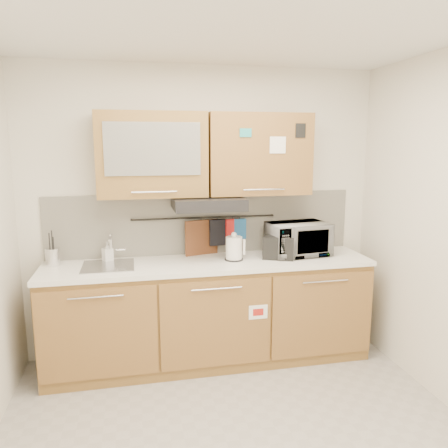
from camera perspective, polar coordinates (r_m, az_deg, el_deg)
name	(u,v)px	position (r m, az deg, el deg)	size (l,w,h in m)	color
floor	(243,448)	(3.15, 2.48, -27.23)	(3.20, 3.20, 0.00)	#9E9993
ceiling	(247,14)	(2.58, 2.99, 25.68)	(3.20, 3.20, 0.00)	white
wall_back	(203,212)	(4.01, -2.70, 1.52)	(3.20, 3.20, 0.00)	silver
base_cabinet	(210,317)	(3.96, -1.86, -12.08)	(2.80, 0.64, 0.88)	olive
countertop	(210,263)	(3.79, -1.89, -5.18)	(2.82, 0.62, 0.04)	white
backsplash	(204,223)	(4.01, -2.66, 0.08)	(2.80, 0.02, 0.56)	silver
upper_cabinets	(206,154)	(3.78, -2.41, 9.07)	(1.82, 0.37, 0.70)	olive
range_hood	(208,203)	(3.74, -2.10, 2.75)	(0.60, 0.46, 0.10)	black
sink	(108,266)	(3.76, -14.86, -5.30)	(0.42, 0.40, 0.26)	silver
utensil_rail	(204,218)	(3.96, -2.58, 0.84)	(0.02, 0.02, 1.30)	black
utensil_crock	(53,257)	(3.91, -21.45, -3.98)	(0.15, 0.15, 0.30)	silver
kettle	(234,249)	(3.81, 1.32, -3.28)	(0.18, 0.16, 0.25)	white
toaster	(279,247)	(3.88, 7.15, -3.02)	(0.31, 0.26, 0.20)	black
microwave	(298,239)	(4.03, 9.64, -1.94)	(0.53, 0.36, 0.29)	#999999
soap_bottle	(107,252)	(3.89, -14.98, -3.52)	(0.08, 0.08, 0.17)	#999999
cutting_board	(202,241)	(3.99, -2.95, -2.23)	(0.31, 0.02, 0.39)	brown
oven_mitt	(240,229)	(4.04, 2.10, -0.62)	(0.11, 0.03, 0.19)	#205793
dark_pouch	(218,232)	(4.00, -0.84, -1.11)	(0.15, 0.04, 0.24)	black
pot_holder	(233,228)	(4.02, 1.14, -0.56)	(0.14, 0.02, 0.17)	red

